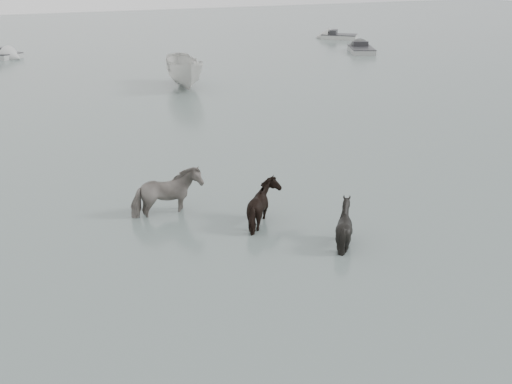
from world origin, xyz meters
TOP-DOWN VIEW (x-y plane):
  - ground at (0.00, 0.00)m, footprint 140.00×140.00m
  - pony_pinto at (-0.43, 3.05)m, footprint 2.05×1.06m
  - pony_dark at (1.91, 1.39)m, footprint 1.47×1.64m
  - pony_black at (3.29, -0.49)m, footprint 1.58×1.47m
  - boat_small at (5.38, 20.53)m, footprint 2.43×5.04m
  - skiff_port at (21.15, 27.84)m, footprint 3.22×4.87m
  - skiff_star at (23.57, 35.37)m, footprint 4.19×3.75m

SIDE VIEW (x-z plane):
  - ground at x=0.00m, z-range 0.00..0.00m
  - skiff_port at x=21.15m, z-range 0.00..0.75m
  - skiff_star at x=23.57m, z-range 0.00..0.75m
  - pony_black at x=3.29m, z-range 0.00..1.45m
  - pony_dark at x=1.91m, z-range 0.00..1.48m
  - pony_pinto at x=-0.43m, z-range 0.00..1.68m
  - boat_small at x=5.38m, z-range 0.00..1.87m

